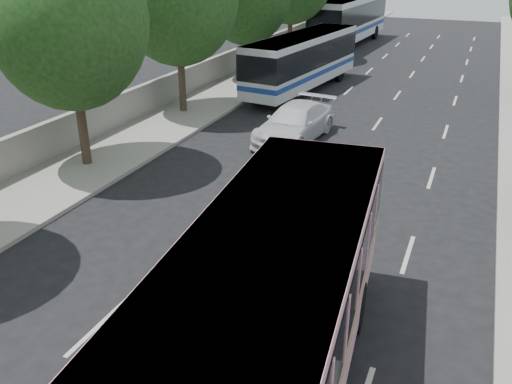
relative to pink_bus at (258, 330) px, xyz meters
The scene contains 10 objects.
ground 4.75m from the pink_bus, 128.33° to the left, with size 120.00×120.00×0.00m, color black.
sidewalk_left 25.88m from the pink_bus, 115.48° to the left, with size 4.00×90.00×0.15m, color #9E998E.
low_wall 26.65m from the pink_bus, 118.98° to the left, with size 0.30×90.00×1.50m, color #9E998E.
tree_left_b 14.81m from the pink_bus, 140.06° to the left, with size 5.70×5.70×8.88m.
pink_bus is the anchor object (origin of this frame).
pink_taxi 7.89m from the pink_bus, 109.21° to the left, with size 1.93×4.80×1.64m, color #FD1683.
white_pickup 16.21m from the pink_bus, 106.54° to the left, with size 2.18×5.37×1.56m, color silver.
tour_coach_front 25.17m from the pink_bus, 106.38° to the left, with size 3.76×11.15×3.27m.
tour_coach_rear 42.40m from the pink_bus, 101.63° to the left, with size 3.73×13.46×3.98m.
taxi_roof_sign 7.78m from the pink_bus, 109.21° to the left, with size 0.55×0.18×0.18m, color silver.
Camera 1 is at (5.29, -9.83, 7.96)m, focal length 38.00 mm.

